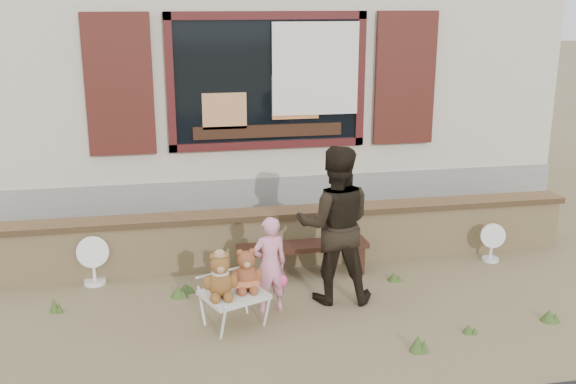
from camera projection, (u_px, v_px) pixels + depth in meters
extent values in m
plane|color=brown|center=(299.00, 298.00, 7.11)|extent=(80.00, 80.00, 0.00)
cube|color=#BBAD98|center=(242.00, 41.00, 10.69)|extent=(8.00, 5.00, 3.20)
cube|color=gray|center=(244.00, 163.00, 11.24)|extent=(8.04, 5.04, 0.80)
cube|color=black|center=(267.00, 81.00, 8.40)|extent=(2.30, 0.04, 1.50)
cube|color=#441314|center=(267.00, 15.00, 8.16)|extent=(2.50, 0.08, 0.10)
cube|color=#441314|center=(268.00, 144.00, 8.60)|extent=(2.50, 0.08, 0.10)
cube|color=#441314|center=(170.00, 84.00, 8.16)|extent=(0.10, 0.08, 1.70)
cube|color=#441314|center=(360.00, 79.00, 8.60)|extent=(0.10, 0.08, 1.70)
cube|color=#37160F|center=(119.00, 85.00, 8.04)|extent=(0.80, 0.07, 1.70)
cube|color=#37160F|center=(405.00, 79.00, 8.69)|extent=(0.80, 0.07, 1.70)
cube|color=white|center=(316.00, 69.00, 8.40)|extent=(1.10, 0.02, 1.15)
cube|color=black|center=(268.00, 131.00, 8.54)|extent=(1.90, 0.06, 0.16)
cube|color=tan|center=(224.00, 111.00, 8.37)|extent=(0.55, 0.06, 0.45)
cube|color=#E08447|center=(295.00, 97.00, 8.49)|extent=(0.60, 0.06, 0.55)
cube|color=tan|center=(282.00, 240.00, 7.97)|extent=(7.00, 0.30, 0.60)
cube|color=brown|center=(282.00, 213.00, 7.88)|extent=(7.10, 0.36, 0.07)
cube|color=black|center=(303.00, 246.00, 7.61)|extent=(1.49, 0.35, 0.06)
cube|color=black|center=(246.00, 267.00, 7.53)|extent=(0.10, 0.28, 0.32)
cube|color=black|center=(357.00, 258.00, 7.79)|extent=(0.10, 0.28, 0.32)
cube|color=silver|center=(234.00, 295.00, 6.43)|extent=(0.71, 0.67, 0.04)
cylinder|color=silver|center=(223.00, 326.00, 6.18)|extent=(0.03, 0.03, 0.30)
cylinder|color=silver|center=(267.00, 313.00, 6.44)|extent=(0.03, 0.03, 0.30)
cylinder|color=silver|center=(202.00, 309.00, 6.53)|extent=(0.03, 0.03, 0.30)
cylinder|color=silver|center=(244.00, 297.00, 6.78)|extent=(0.03, 0.03, 0.30)
imported|color=pink|center=(270.00, 265.00, 6.70)|extent=(0.40, 0.30, 1.00)
imported|color=black|center=(335.00, 225.00, 6.87)|extent=(0.90, 0.76, 1.65)
cylinder|color=white|center=(95.00, 282.00, 7.47)|extent=(0.24, 0.24, 0.04)
cylinder|color=white|center=(94.00, 269.00, 7.43)|extent=(0.04, 0.04, 0.30)
cylinder|color=white|center=(92.00, 251.00, 7.37)|extent=(0.36, 0.16, 0.35)
cylinder|color=white|center=(490.00, 259.00, 8.13)|extent=(0.20, 0.20, 0.04)
cylinder|color=white|center=(491.00, 249.00, 8.09)|extent=(0.03, 0.03, 0.26)
cylinder|color=white|center=(492.00, 235.00, 8.04)|extent=(0.31, 0.16, 0.30)
cone|color=#3B5321|center=(468.00, 329.00, 6.36)|extent=(0.11, 0.11, 0.09)
cone|color=#3B5321|center=(394.00, 277.00, 7.54)|extent=(0.14, 0.14, 0.10)
cone|color=#3B5321|center=(54.00, 305.00, 6.78)|extent=(0.11, 0.11, 0.15)
cone|color=#3B5321|center=(186.00, 288.00, 7.26)|extent=(0.18, 0.18, 0.09)
cone|color=#3B5321|center=(418.00, 343.00, 6.02)|extent=(0.15, 0.15, 0.16)
cone|color=#3B5321|center=(549.00, 315.00, 6.60)|extent=(0.17, 0.17, 0.12)
cone|color=#3B5321|center=(178.00, 291.00, 7.13)|extent=(0.17, 0.17, 0.12)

